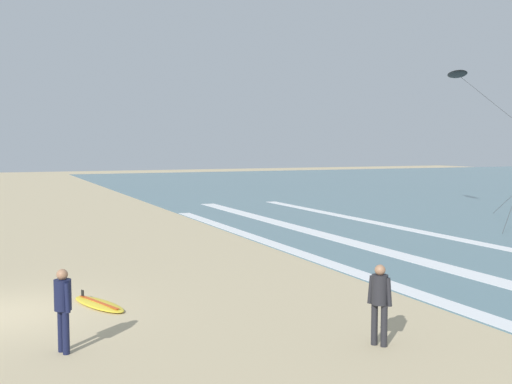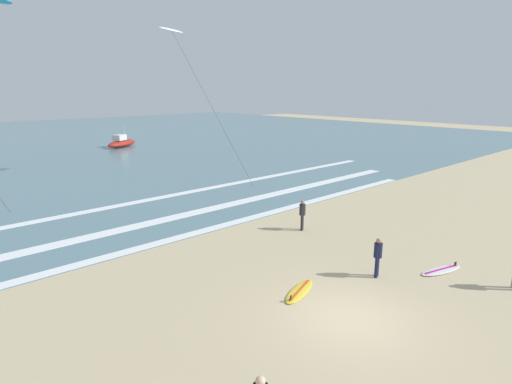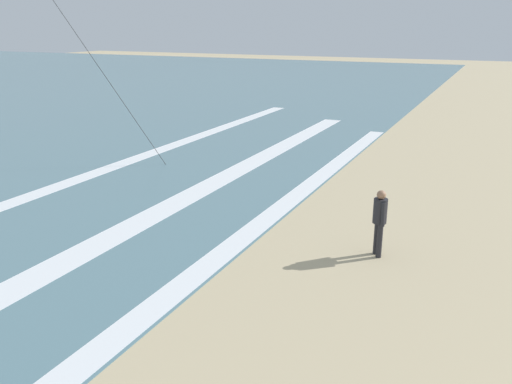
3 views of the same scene
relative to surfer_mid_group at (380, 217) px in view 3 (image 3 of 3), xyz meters
name	(u,v)px [view 3 (image 3 of 3)]	position (x,y,z in m)	size (l,w,h in m)	color
wave_foam_shoreline	(139,319)	(-4.68, 3.32, -0.94)	(38.75, 0.65, 0.01)	white
surfer_mid_group	(380,217)	(0.00, 0.00, 0.00)	(0.48, 0.35, 1.60)	#232328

